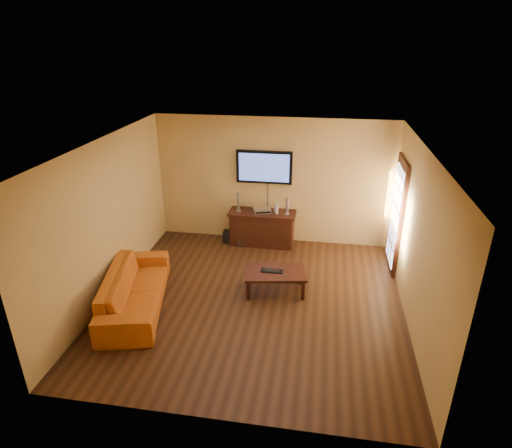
% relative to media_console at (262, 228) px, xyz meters
% --- Properties ---
extents(ground_plane, '(5.00, 5.00, 0.00)m').
position_rel_media_console_xyz_m(ground_plane, '(0.19, -2.22, -0.37)').
color(ground_plane, black).
rests_on(ground_plane, ground).
extents(room_walls, '(5.00, 5.00, 5.00)m').
position_rel_media_console_xyz_m(room_walls, '(0.19, -1.60, 1.31)').
color(room_walls, tan).
rests_on(room_walls, ground).
extents(french_door, '(0.07, 1.02, 2.22)m').
position_rel_media_console_xyz_m(french_door, '(2.65, -0.52, 0.68)').
color(french_door, black).
rests_on(french_door, ground).
extents(media_console, '(1.42, 0.54, 0.74)m').
position_rel_media_console_xyz_m(media_console, '(0.00, 0.00, 0.00)').
color(media_console, black).
rests_on(media_console, ground).
extents(television, '(1.17, 0.08, 0.69)m').
position_rel_media_console_xyz_m(television, '(0.00, 0.23, 1.29)').
color(television, black).
rests_on(television, ground).
extents(coffee_table, '(1.15, 0.80, 0.41)m').
position_rel_media_console_xyz_m(coffee_table, '(0.51, -1.85, -0.02)').
color(coffee_table, black).
rests_on(coffee_table, ground).
extents(sofa, '(1.16, 2.33, 0.87)m').
position_rel_media_console_xyz_m(sofa, '(-1.74, -2.67, 0.06)').
color(sofa, '#C65D16').
rests_on(sofa, ground).
extents(speaker_left, '(0.11, 0.11, 0.40)m').
position_rel_media_console_xyz_m(speaker_left, '(-0.51, -0.01, 0.55)').
color(speaker_left, silver).
rests_on(speaker_left, media_console).
extents(speaker_right, '(0.10, 0.10, 0.38)m').
position_rel_media_console_xyz_m(speaker_right, '(0.53, -0.02, 0.54)').
color(speaker_right, silver).
rests_on(speaker_right, media_console).
extents(av_receiver, '(0.42, 0.36, 0.08)m').
position_rel_media_console_xyz_m(av_receiver, '(-0.01, -0.00, 0.41)').
color(av_receiver, silver).
rests_on(av_receiver, media_console).
extents(game_console, '(0.10, 0.16, 0.21)m').
position_rel_media_console_xyz_m(game_console, '(0.30, 0.01, 0.47)').
color(game_console, white).
rests_on(game_console, media_console).
extents(subwoofer, '(0.26, 0.26, 0.24)m').
position_rel_media_console_xyz_m(subwoofer, '(-0.74, -0.01, -0.25)').
color(subwoofer, black).
rests_on(subwoofer, ground).
extents(bottle, '(0.07, 0.07, 0.20)m').
position_rel_media_console_xyz_m(bottle, '(-0.46, -0.26, -0.28)').
color(bottle, white).
rests_on(bottle, ground).
extents(keyboard, '(0.38, 0.15, 0.02)m').
position_rel_media_console_xyz_m(keyboard, '(0.45, -1.86, 0.05)').
color(keyboard, black).
rests_on(keyboard, coffee_table).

